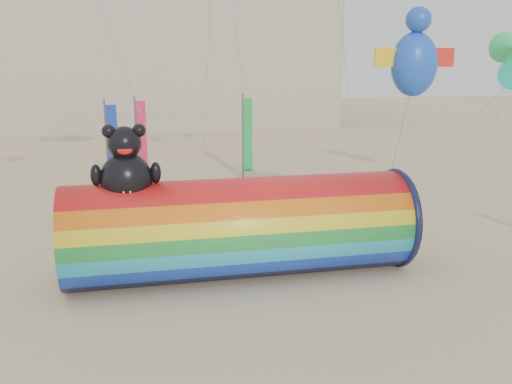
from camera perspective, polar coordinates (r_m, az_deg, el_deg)
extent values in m
plane|color=#CCB58C|center=(20.50, -0.45, -7.56)|extent=(160.00, 160.00, 0.00)
cube|color=#B7AD99|center=(65.27, -20.34, 14.92)|extent=(60.00, 15.00, 20.00)
cube|color=#28303D|center=(57.80, -21.35, 15.64)|extent=(59.50, 0.12, 17.00)
cylinder|color=red|center=(19.33, -1.57, -3.57)|extent=(11.62, 3.39, 3.39)
torus|color=#0F1438|center=(21.13, 13.78, -2.49)|extent=(0.23, 3.55, 3.55)
cylinder|color=black|center=(21.19, 14.10, -2.46)|extent=(0.06, 3.35, 3.35)
ellipsoid|color=black|center=(18.55, -12.83, 1.24)|extent=(1.66, 1.48, 1.74)
ellipsoid|color=yellow|center=(18.05, -12.81, 0.59)|extent=(0.85, 0.37, 0.75)
sphere|color=black|center=(18.35, -13.02, 4.78)|extent=(1.06, 1.06, 1.06)
sphere|color=black|center=(18.31, -14.54, 5.90)|extent=(0.43, 0.43, 0.43)
sphere|color=black|center=(18.30, -11.62, 6.05)|extent=(0.43, 0.43, 0.43)
ellipsoid|color=red|center=(17.94, -12.99, 4.13)|extent=(0.47, 0.17, 0.30)
ellipsoid|color=black|center=(18.45, -15.71, 1.61)|extent=(0.35, 0.35, 0.70)
ellipsoid|color=black|center=(18.43, -10.00, 1.91)|extent=(0.35, 0.35, 0.70)
cylinder|color=#59595E|center=(31.13, -14.67, 4.20)|extent=(0.10, 0.10, 5.20)
cube|color=#1735B2|center=(31.11, -14.11, 4.32)|extent=(0.56, 0.06, 4.50)
cylinder|color=#59595E|center=(33.53, -11.87, 4.98)|extent=(0.10, 0.10, 5.20)
cube|color=#E92053|center=(33.53, -11.34, 5.09)|extent=(0.56, 0.06, 4.50)
cylinder|color=#59595E|center=(34.98, -1.34, 5.60)|extent=(0.10, 0.10, 5.20)
cube|color=green|center=(35.03, -0.84, 5.70)|extent=(0.56, 0.06, 4.50)
ellipsoid|color=blue|center=(21.29, 15.54, 12.21)|extent=(1.69, 1.31, 2.25)
cone|color=#16B49A|center=(31.80, 24.26, 10.73)|extent=(1.52, 1.52, 1.37)
cone|color=#29C268|center=(30.41, 24.02, 13.09)|extent=(1.45, 1.45, 1.31)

